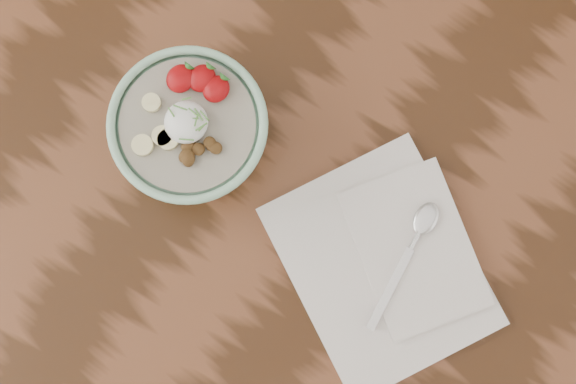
% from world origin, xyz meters
% --- Properties ---
extents(table, '(1.60, 0.90, 0.75)m').
position_xyz_m(table, '(0.00, 0.00, 0.66)').
color(table, '#371D0D').
rests_on(table, ground).
extents(breakfast_bowl, '(0.17, 0.17, 0.11)m').
position_xyz_m(breakfast_bowl, '(-0.22, -0.04, 0.81)').
color(breakfast_bowl, '#98CCAB').
rests_on(breakfast_bowl, table).
extents(napkin, '(0.31, 0.29, 0.02)m').
position_xyz_m(napkin, '(0.04, -0.02, 0.76)').
color(napkin, silver).
rests_on(napkin, table).
extents(spoon, '(0.04, 0.16, 0.01)m').
position_xyz_m(spoon, '(0.05, 0.02, 0.77)').
color(spoon, silver).
rests_on(spoon, napkin).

